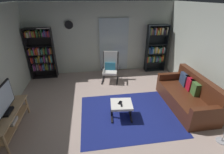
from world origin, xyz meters
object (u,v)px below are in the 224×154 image
(television, at_px, (3,102))
(cell_phone, at_px, (120,103))
(bookshelf_near_sofa, at_px, (156,48))
(leather_sofa, at_px, (188,96))
(ottoman, at_px, (121,106))
(wall_clock, at_px, (69,25))
(lounge_armchair, at_px, (110,66))
(tv_stand, at_px, (9,119))
(bookshelf_near_tv, at_px, (41,53))
(tv_remote, at_px, (121,105))

(television, xyz_separation_m, cell_phone, (2.50, 0.14, -0.39))
(bookshelf_near_sofa, height_order, cell_phone, bookshelf_near_sofa)
(bookshelf_near_sofa, xyz_separation_m, leather_sofa, (-0.02, -2.49, -0.62))
(television, bearing_deg, ottoman, 2.63)
(wall_clock, bearing_deg, lounge_armchair, -29.51)
(tv_stand, relative_size, cell_phone, 9.86)
(bookshelf_near_tv, bearing_deg, ottoman, -48.23)
(leather_sofa, relative_size, cell_phone, 13.53)
(cell_phone, bearing_deg, lounge_armchair, 122.89)
(bookshelf_near_sofa, distance_m, tv_remote, 3.41)
(cell_phone, bearing_deg, wall_clock, 148.84)
(tv_remote, relative_size, wall_clock, 0.50)
(leather_sofa, relative_size, wall_clock, 6.53)
(lounge_armchair, height_order, ottoman, lounge_armchair)
(tv_stand, xyz_separation_m, bookshelf_near_sofa, (4.44, 2.82, 0.59))
(wall_clock, bearing_deg, leather_sofa, -39.36)
(bookshelf_near_tv, relative_size, bookshelf_near_sofa, 1.00)
(television, xyz_separation_m, bookshelf_near_sofa, (4.44, 2.82, 0.13))
(bookshelf_near_sofa, distance_m, cell_phone, 3.34)
(television, height_order, ottoman, television)
(tv_stand, bearing_deg, ottoman, 2.66)
(lounge_armchair, height_order, tv_remote, lounge_armchair)
(television, relative_size, lounge_armchair, 0.91)
(wall_clock, bearing_deg, ottoman, -64.91)
(leather_sofa, height_order, tv_remote, leather_sofa)
(tv_stand, height_order, wall_clock, wall_clock)
(bookshelf_near_tv, bearing_deg, leather_sofa, -29.92)
(bookshelf_near_sofa, height_order, ottoman, bookshelf_near_sofa)
(leather_sofa, bearing_deg, lounge_armchair, 134.91)
(bookshelf_near_tv, bearing_deg, bookshelf_near_sofa, 0.45)
(television, height_order, cell_phone, television)
(leather_sofa, relative_size, lounge_armchair, 1.85)
(television, bearing_deg, wall_clock, 67.98)
(ottoman, height_order, cell_phone, cell_phone)
(tv_stand, xyz_separation_m, bookshelf_near_tv, (0.16, 2.78, 0.58))
(tv_stand, relative_size, bookshelf_near_sofa, 0.76)
(lounge_armchair, relative_size, cell_phone, 7.30)
(ottoman, xyz_separation_m, wall_clock, (-1.33, 2.85, 1.51))
(bookshelf_near_sofa, distance_m, leather_sofa, 2.56)
(lounge_armchair, height_order, wall_clock, wall_clock)
(bookshelf_near_tv, distance_m, bookshelf_near_sofa, 4.29)
(bookshelf_near_tv, bearing_deg, lounge_armchair, -13.54)
(tv_stand, height_order, leather_sofa, leather_sofa)
(ottoman, bearing_deg, tv_remote, -103.30)
(tv_stand, distance_m, lounge_armchair, 3.38)
(tv_stand, bearing_deg, lounge_armchair, 40.87)
(ottoman, distance_m, tv_remote, 0.11)
(tv_stand, bearing_deg, bookshelf_near_tv, 86.78)
(tv_stand, xyz_separation_m, lounge_armchair, (2.55, 2.21, 0.19))
(tv_stand, height_order, television, television)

